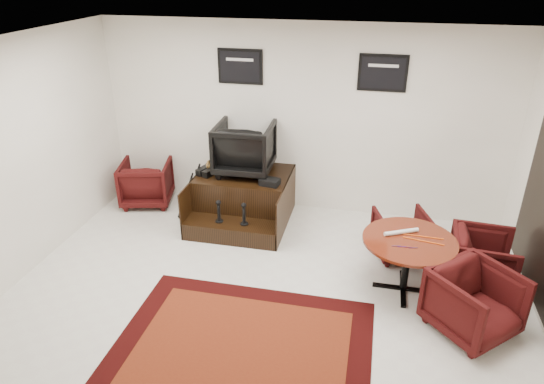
% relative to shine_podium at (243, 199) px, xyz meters
% --- Properties ---
extents(ground, '(6.00, 6.00, 0.00)m').
position_rel_shine_podium_xyz_m(ground, '(0.74, -1.91, -0.32)').
color(ground, silver).
rests_on(ground, ground).
extents(room_shell, '(6.02, 5.02, 2.81)m').
position_rel_shine_podium_xyz_m(room_shell, '(1.15, -1.79, 1.46)').
color(room_shell, white).
rests_on(room_shell, ground).
extents(area_rug, '(2.58, 1.93, 0.01)m').
position_rel_shine_podium_xyz_m(area_rug, '(0.71, -2.60, -0.32)').
color(area_rug, black).
rests_on(area_rug, ground).
extents(shine_podium, '(1.36, 1.40, 0.70)m').
position_rel_shine_podium_xyz_m(shine_podium, '(0.00, 0.00, 0.00)').
color(shine_podium, black).
rests_on(shine_podium, ground).
extents(shine_chair, '(0.83, 0.78, 0.83)m').
position_rel_shine_podium_xyz_m(shine_chair, '(0.00, 0.14, 0.79)').
color(shine_chair, black).
rests_on(shine_chair, shine_podium).
extents(shoes_pair, '(0.29, 0.32, 0.10)m').
position_rel_shine_podium_xyz_m(shoes_pair, '(-0.53, -0.06, 0.43)').
color(shoes_pair, black).
rests_on(shoes_pair, shine_podium).
extents(polish_kit, '(0.29, 0.22, 0.09)m').
position_rel_shine_podium_xyz_m(polish_kit, '(0.45, -0.22, 0.42)').
color(polish_kit, black).
rests_on(polish_kit, shine_podium).
extents(umbrella_black, '(0.30, 0.11, 0.80)m').
position_rel_shine_podium_xyz_m(umbrella_black, '(-0.81, -0.21, 0.08)').
color(umbrella_black, black).
rests_on(umbrella_black, ground).
extents(umbrella_hooked, '(0.33, 0.12, 0.88)m').
position_rel_shine_podium_xyz_m(umbrella_hooked, '(-0.77, -0.04, 0.12)').
color(umbrella_hooked, black).
rests_on(umbrella_hooked, ground).
extents(armchair_side, '(0.89, 0.86, 0.77)m').
position_rel_shine_podium_xyz_m(armchair_side, '(-1.64, 0.18, 0.06)').
color(armchair_side, black).
rests_on(armchair_side, ground).
extents(meeting_table, '(1.06, 1.06, 0.69)m').
position_rel_shine_podium_xyz_m(meeting_table, '(2.31, -1.28, 0.28)').
color(meeting_table, '#431709').
rests_on(meeting_table, ground).
extents(table_chair_back, '(0.80, 0.78, 0.66)m').
position_rel_shine_podium_xyz_m(table_chair_back, '(2.27, -0.51, 0.01)').
color(table_chair_back, black).
rests_on(table_chair_back, ground).
extents(table_chair_window, '(0.72, 0.76, 0.73)m').
position_rel_shine_podium_xyz_m(table_chair_window, '(3.20, -0.94, 0.04)').
color(table_chair_window, black).
rests_on(table_chair_window, ground).
extents(table_chair_corner, '(1.05, 1.05, 0.79)m').
position_rel_shine_podium_xyz_m(table_chair_corner, '(2.98, -1.84, 0.07)').
color(table_chair_corner, black).
rests_on(table_chair_corner, ground).
extents(paper_roll, '(0.40, 0.23, 0.05)m').
position_rel_shine_podium_xyz_m(paper_roll, '(2.22, -1.17, 0.39)').
color(paper_roll, silver).
rests_on(paper_roll, meeting_table).
extents(table_clutter, '(0.57, 0.30, 0.01)m').
position_rel_shine_podium_xyz_m(table_clutter, '(2.43, -1.28, 0.37)').
color(table_clutter, '#EF530D').
rests_on(table_clutter, meeting_table).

